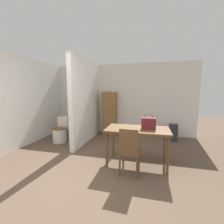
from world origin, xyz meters
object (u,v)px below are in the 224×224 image
object	(u,v)px
wooden_chair	(129,150)
wooden_cabinet	(110,113)
handbag	(149,123)
dining_table	(137,133)
space_heater	(173,132)
toilet	(61,132)

from	to	relation	value
wooden_chair	wooden_cabinet	world-z (taller)	wooden_cabinet
handbag	dining_table	bearing A→B (deg)	-174.90
dining_table	space_heater	world-z (taller)	dining_table
wooden_cabinet	space_heater	size ratio (longest dim) A/B	2.83
wooden_chair	toilet	bearing A→B (deg)	151.28
wooden_cabinet	space_heater	distance (m)	2.18
wooden_cabinet	space_heater	world-z (taller)	wooden_cabinet
wooden_chair	handbag	world-z (taller)	handbag
handbag	space_heater	xyz separation A→B (m)	(0.76, 1.79, -0.63)
dining_table	space_heater	xyz separation A→B (m)	(0.98, 1.81, -0.43)
wooden_chair	handbag	xyz separation A→B (m)	(0.33, 0.49, 0.41)
toilet	dining_table	bearing A→B (deg)	-20.87
wooden_chair	toilet	world-z (taller)	wooden_chair
toilet	handbag	world-z (taller)	handbag
dining_table	wooden_chair	distance (m)	0.53
toilet	space_heater	distance (m)	3.51
space_heater	toilet	bearing A→B (deg)	-165.37
space_heater	wooden_chair	bearing A→B (deg)	-115.53
dining_table	wooden_chair	size ratio (longest dim) A/B	1.43
toilet	space_heater	world-z (taller)	toilet
wooden_chair	toilet	distance (m)	2.70
handbag	wooden_cabinet	distance (m)	2.44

